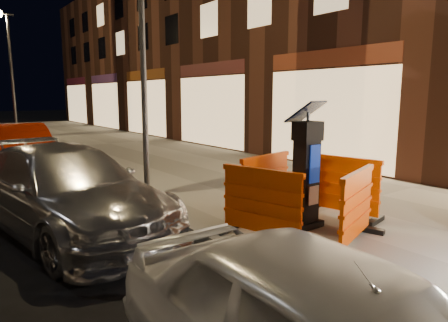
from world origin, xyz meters
TOP-DOWN VIEW (x-y plane):
  - ground_plane at (0.00, 0.00)m, footprint 120.00×120.00m
  - sidewalk at (3.00, 0.00)m, footprint 6.00×60.00m
  - kerb at (0.00, 0.00)m, footprint 0.30×60.00m
  - parking_kiosk at (1.40, -0.39)m, footprint 0.73×0.73m
  - barrier_front at (1.40, -1.34)m, footprint 1.47×0.97m
  - barrier_back at (1.40, 0.56)m, footprint 1.44×0.81m
  - barrier_kerbside at (0.45, -0.39)m, footprint 0.91×1.46m
  - barrier_bldgside at (2.35, -0.39)m, footprint 0.83×1.45m
  - car_silver at (-1.65, 2.08)m, footprint 2.76×5.16m
  - car_red at (-1.32, 8.04)m, footprint 1.54×4.35m
  - street_lamp_mid at (0.25, 3.00)m, footprint 0.12×0.12m
  - street_lamp_far at (0.25, 18.00)m, footprint 0.12×0.12m

SIDE VIEW (x-z plane):
  - ground_plane at x=0.00m, z-range 0.00..0.00m
  - car_silver at x=-1.65m, z-range -0.71..0.71m
  - car_red at x=-1.32m, z-range -0.72..0.72m
  - sidewalk at x=3.00m, z-range 0.00..0.15m
  - kerb at x=0.00m, z-range 0.00..0.15m
  - barrier_front at x=1.40m, z-range 0.15..1.21m
  - barrier_back at x=1.40m, z-range 0.15..1.21m
  - barrier_kerbside at x=0.45m, z-range 0.15..1.21m
  - barrier_bldgside at x=2.35m, z-range 0.15..1.21m
  - parking_kiosk at x=1.40m, z-range 0.15..2.05m
  - street_lamp_mid at x=0.25m, z-range 0.15..6.15m
  - street_lamp_far at x=0.25m, z-range 0.15..6.15m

